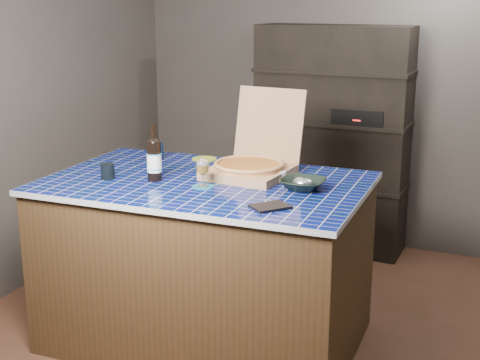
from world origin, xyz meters
The scene contains 14 objects.
room centered at (0.00, 0.00, 1.25)m, with size 3.50×3.50×3.50m.
shelving_unit centered at (0.00, 1.53, 0.90)m, with size 1.20×0.41×1.80m.
kitchen_island centered at (-0.20, -0.29, 0.50)m, with size 1.86×1.23×0.99m.
pizza_box centered at (-0.01, -0.07, 1.06)m, with size 0.48×0.57×0.48m.
mead_bottle centered at (-0.47, -0.41, 1.12)m, with size 0.09×0.09×0.32m.
teal_trivet centered at (-0.15, -0.42, 1.00)m, with size 0.12×0.12×0.01m, color #176079.
wine_glass centered at (-0.15, -0.42, 1.11)m, with size 0.07×0.07×0.16m.
tumbler centered at (-0.73, -0.49, 1.04)m, with size 0.08×0.08×0.09m, color black.
dvd_case centered at (0.33, -0.62, 1.00)m, with size 0.13×0.18×0.01m, color black.
bowl centered at (0.37, -0.23, 1.02)m, with size 0.24×0.24×0.06m, color black.
foil_contents centered at (0.37, -0.23, 1.03)m, with size 0.11×0.09×0.05m, color silver.
white_jar centered at (0.19, -0.11, 1.02)m, with size 0.06×0.06×0.05m, color silver.
navy_cup centered at (-0.71, 0.04, 1.05)m, with size 0.07×0.07×0.11m, color black.
green_trivet centered at (-0.44, 0.17, 1.00)m, with size 0.16×0.16×0.01m, color #9FB526.
Camera 1 is at (1.50, -3.56, 2.00)m, focal length 50.00 mm.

